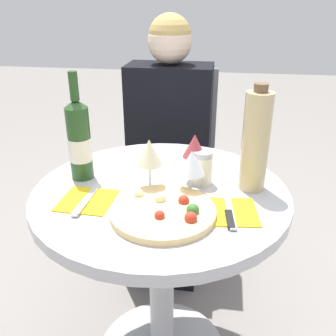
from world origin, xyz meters
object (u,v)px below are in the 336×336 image
object	(u,v)px
wine_bottle	(79,140)
tall_carafe	(256,141)
seated_diner	(167,163)
chair_behind_diner	(172,166)
pizza_large	(164,211)
dining_table	(161,240)

from	to	relation	value
wine_bottle	tall_carafe	world-z (taller)	wine_bottle
seated_diner	wine_bottle	xyz separation A→B (m)	(-0.19, -0.57, 0.31)
chair_behind_diner	tall_carafe	xyz separation A→B (m)	(0.35, -0.71, 0.42)
pizza_large	tall_carafe	world-z (taller)	tall_carafe
chair_behind_diner	seated_diner	bearing A→B (deg)	90.00
chair_behind_diner	wine_bottle	world-z (taller)	wine_bottle
dining_table	tall_carafe	distance (m)	0.44
seated_diner	tall_carafe	world-z (taller)	seated_diner
seated_diner	tall_carafe	bearing A→B (deg)	122.09
seated_diner	tall_carafe	size ratio (longest dim) A/B	3.73
pizza_large	dining_table	bearing A→B (deg)	103.32
dining_table	chair_behind_diner	xyz separation A→B (m)	(-0.08, 0.77, -0.08)
seated_diner	dining_table	bearing A→B (deg)	97.13
wine_bottle	tall_carafe	xyz separation A→B (m)	(0.54, 0.01, 0.02)
dining_table	seated_diner	bearing A→B (deg)	97.13
chair_behind_diner	pizza_large	xyz separation A→B (m)	(0.11, -0.91, 0.28)
pizza_large	seated_diner	bearing A→B (deg)	98.35
tall_carafe	wine_bottle	bearing A→B (deg)	-179.19
pizza_large	tall_carafe	bearing A→B (deg)	39.66
wine_bottle	tall_carafe	distance (m)	0.54
dining_table	tall_carafe	bearing A→B (deg)	10.63
dining_table	wine_bottle	size ratio (longest dim) A/B	2.30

